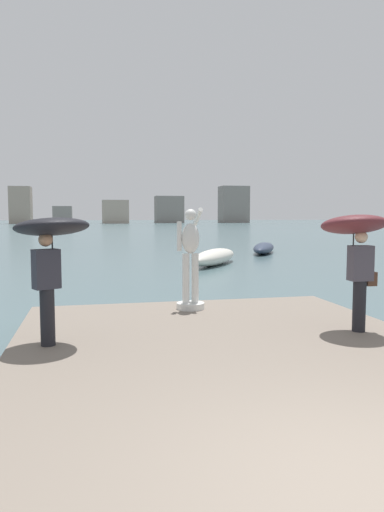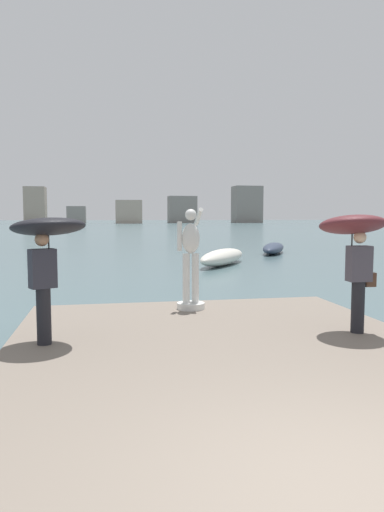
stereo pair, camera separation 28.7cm
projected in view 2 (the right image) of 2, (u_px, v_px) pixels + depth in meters
ground_plane at (125, 242)px, 42.59m from camera, size 400.00×400.00×0.00m
pier at (256, 396)px, 5.73m from camera, size 6.65×10.78×0.40m
statue_white_figure at (191, 263)px, 10.00m from camera, size 0.59×0.86×2.16m
onlooker_left at (47, 241)px, 7.25m from camera, size 1.52×1.53×2.01m
onlooker_right at (354, 238)px, 7.92m from camera, size 1.13×1.17×2.06m
boat_near at (273, 248)px, 29.65m from camera, size 3.32×5.06×0.67m
boat_mid at (223, 257)px, 22.75m from camera, size 3.81×4.94×0.77m
distant_skyline at (139, 208)px, 146.02m from camera, size 91.22×11.77×11.86m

